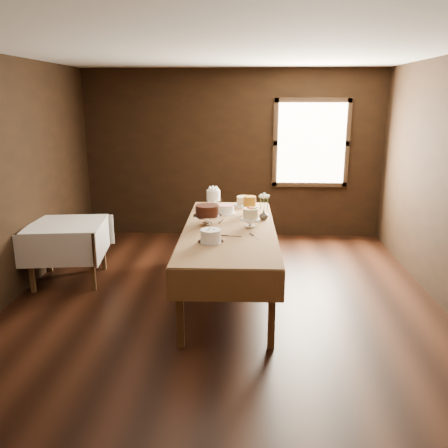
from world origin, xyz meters
The scene contains 20 objects.
floor centered at (0.00, 0.00, 0.00)m, with size 5.00×6.00×0.01m, color black.
ceiling centered at (0.00, 0.00, 2.80)m, with size 5.00×6.00×0.01m, color beige.
wall_back centered at (0.00, 3.00, 1.40)m, with size 5.00×0.02×2.80m, color black.
wall_front centered at (0.00, -3.00, 1.40)m, with size 5.00×0.02×2.80m, color black.
window centered at (1.30, 2.94, 1.60)m, with size 1.10×0.05×1.30m, color #FFEABF.
display_table centered at (0.05, 0.43, 0.78)m, with size 1.10×2.74×0.84m.
side_table centered at (-2.05, 0.77, 0.68)m, with size 1.03×1.03×0.78m.
cake_meringue centered at (-0.22, 1.53, 0.95)m, with size 0.25×0.25×0.24m.
cake_speckled centered at (0.22, 1.59, 0.91)m, with size 0.31×0.31×0.13m.
cake_lattice centered at (-0.03, 1.13, 0.89)m, with size 0.30×0.30×0.10m.
cake_caramel centered at (0.29, 1.08, 0.95)m, with size 0.23×0.23×0.25m.
cake_chocolate centered at (-0.22, 0.56, 0.96)m, with size 0.36×0.36×0.25m.
cake_flowers centered at (0.30, 0.47, 0.95)m, with size 0.24×0.24×0.24m.
cake_swirl centered at (-0.12, -0.16, 0.91)m, with size 0.28×0.28×0.14m.
cake_server_a centered at (0.13, 0.07, 0.85)m, with size 0.24×0.03×0.01m, color silver.
cake_server_b centered at (0.36, 0.04, 0.85)m, with size 0.24×0.03×0.01m, color silver.
cake_server_c centered at (-0.04, 0.77, 0.85)m, with size 0.24×0.03×0.01m, color silver.
cake_server_d centered at (0.41, 0.73, 0.85)m, with size 0.24×0.03×0.01m, color silver.
flower_vase centered at (0.47, 0.83, 0.90)m, with size 0.11×0.11×0.12m, color #2D2823.
flower_bouquet centered at (0.47, 0.83, 1.08)m, with size 0.14×0.14×0.20m, color white, non-canonical shape.
Camera 1 is at (0.26, -4.83, 2.33)m, focal length 37.11 mm.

